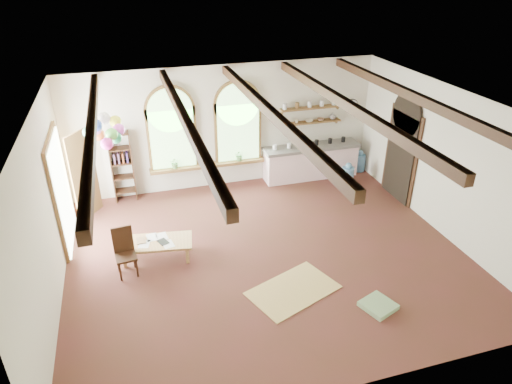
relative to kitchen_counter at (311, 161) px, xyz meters
name	(u,v)px	position (x,y,z in m)	size (l,w,h in m)	color
floor	(267,254)	(-2.30, -3.20, -0.48)	(8.00, 8.00, 0.00)	#552823
ceiling_beams	(269,111)	(-2.30, -3.20, 2.62)	(6.20, 6.80, 0.18)	#3B2513
window_left	(172,132)	(-3.70, 0.23, 1.16)	(1.30, 0.28, 2.20)	brown
window_right	(238,126)	(-2.00, 0.23, 1.16)	(1.30, 0.28, 2.20)	brown
left_doorway	(61,192)	(-6.25, -1.40, 0.67)	(0.10, 1.90, 2.50)	brown
right_doorway	(400,157)	(1.65, -1.70, 0.62)	(0.10, 1.30, 2.40)	black
kitchen_counter	(311,161)	(0.00, 0.00, 0.00)	(2.68, 0.62, 0.94)	white
wall_shelf_lower	(310,122)	(0.00, 0.18, 1.07)	(1.70, 0.24, 0.04)	brown
wall_shelf_upper	(311,108)	(0.00, 0.18, 1.47)	(1.70, 0.24, 0.04)	brown
wall_clock	(352,105)	(1.25, 0.25, 1.42)	(0.32, 0.32, 0.04)	black
bookshelf	(122,167)	(-5.00, 0.12, 0.42)	(0.53, 0.32, 1.80)	#3B2513
coffee_table	(156,243)	(-4.50, -2.70, -0.11)	(1.53, 0.88, 0.41)	tan
side_chair	(127,261)	(-5.10, -3.04, -0.19)	(0.43, 0.43, 0.98)	#3B2513
floor_mat	(293,290)	(-2.18, -4.45, -0.47)	(1.61, 0.99, 0.02)	tan
floor_cushion	(378,305)	(-0.90, -5.31, -0.43)	(0.53, 0.53, 0.09)	#799E6D
water_jug_a	(348,175)	(0.80, -0.70, -0.21)	(0.32, 0.32, 0.63)	#5386B2
water_jug_b	(359,162)	(1.52, 0.00, -0.21)	(0.32, 0.32, 0.63)	#5386B2
balloon_cluster	(105,131)	(-5.19, -1.19, 1.85)	(0.86, 0.91, 1.16)	silver
table_book	(136,241)	(-4.87, -2.60, -0.05)	(0.18, 0.26, 0.02)	olive
tablet	(163,242)	(-4.36, -2.76, -0.06)	(0.17, 0.24, 0.01)	black
potted_plant_left	(175,163)	(-3.70, 0.12, 0.37)	(0.27, 0.23, 0.30)	#598C4C
potted_plant_right	(240,155)	(-2.00, 0.12, 0.37)	(0.27, 0.23, 0.30)	#598C4C
shelf_cup_a	(284,122)	(-0.75, 0.18, 1.14)	(0.12, 0.10, 0.10)	white
shelf_cup_b	(297,121)	(-0.40, 0.18, 1.14)	(0.10, 0.10, 0.09)	beige
shelf_bowl_a	(309,121)	(-0.05, 0.18, 1.12)	(0.22, 0.22, 0.05)	beige
shelf_bowl_b	(321,119)	(0.30, 0.18, 1.12)	(0.20, 0.20, 0.06)	#8C664C
shelf_vase	(333,116)	(0.65, 0.18, 1.19)	(0.18, 0.18, 0.19)	slate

